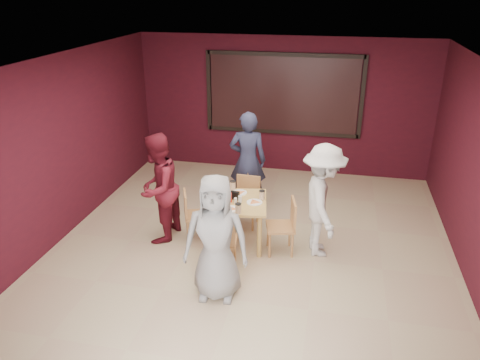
% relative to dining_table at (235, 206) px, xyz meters
% --- Properties ---
extents(floor, '(7.00, 7.00, 0.00)m').
position_rel_dining_table_xyz_m(floor, '(0.28, -0.26, -0.65)').
color(floor, tan).
rests_on(floor, ground).
extents(window_blinds, '(3.00, 0.02, 1.50)m').
position_rel_dining_table_xyz_m(window_blinds, '(0.28, 3.19, 1.00)').
color(window_blinds, black).
extents(dining_table, '(1.06, 1.06, 0.88)m').
position_rel_dining_table_xyz_m(dining_table, '(0.00, 0.00, 0.00)').
color(dining_table, tan).
rests_on(dining_table, floor).
extents(chair_front, '(0.47, 0.47, 0.87)m').
position_rel_dining_table_xyz_m(chair_front, '(-0.03, -0.77, -0.15)').
color(chair_front, tan).
rests_on(chair_front, floor).
extents(chair_back, '(0.42, 0.42, 0.83)m').
position_rel_dining_table_xyz_m(chair_back, '(0.04, 0.68, -0.18)').
color(chair_back, tan).
rests_on(chair_back, floor).
extents(chair_left, '(0.50, 0.50, 0.79)m').
position_rel_dining_table_xyz_m(chair_left, '(-0.69, 0.03, -0.20)').
color(chair_left, tan).
rests_on(chair_left, floor).
extents(chair_right, '(0.49, 0.49, 0.85)m').
position_rel_dining_table_xyz_m(chair_right, '(0.77, -0.08, -0.17)').
color(chair_right, tan).
rests_on(chair_right, floor).
extents(diner_front, '(0.87, 0.61, 1.67)m').
position_rel_dining_table_xyz_m(diner_front, '(0.05, -1.30, 0.19)').
color(diner_front, gray).
rests_on(diner_front, floor).
extents(diner_back, '(0.69, 0.50, 1.76)m').
position_rel_dining_table_xyz_m(diner_back, '(-0.07, 1.32, 0.24)').
color(diner_back, '#292D49').
rests_on(diner_back, floor).
extents(diner_left, '(0.73, 0.90, 1.72)m').
position_rel_dining_table_xyz_m(diner_left, '(-1.19, -0.08, 0.21)').
color(diner_left, maroon).
rests_on(diner_left, floor).
extents(diner_right, '(0.86, 1.21, 1.70)m').
position_rel_dining_table_xyz_m(diner_right, '(1.29, 0.02, 0.21)').
color(diner_right, silver).
rests_on(diner_right, floor).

